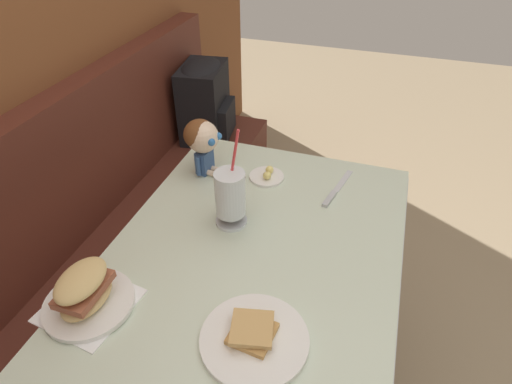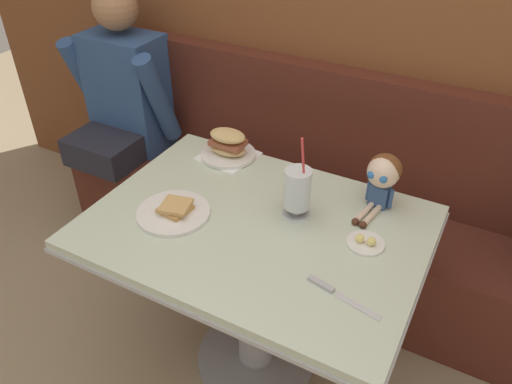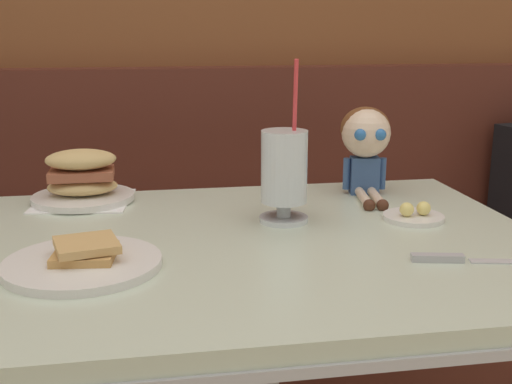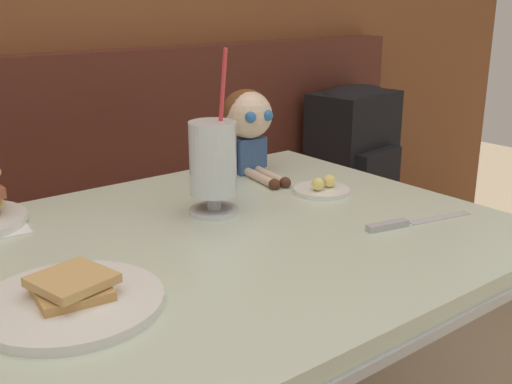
% 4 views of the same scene
% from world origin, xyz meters
% --- Properties ---
extents(booth_bench, '(2.60, 0.48, 1.00)m').
position_xyz_m(booth_bench, '(0.00, 0.81, 0.33)').
color(booth_bench, '#512319').
rests_on(booth_bench, ground).
extents(diner_table, '(1.11, 0.81, 0.74)m').
position_xyz_m(diner_table, '(0.00, 0.18, 0.54)').
color(diner_table, beige).
rests_on(diner_table, ground).
extents(toast_plate, '(0.25, 0.25, 0.04)m').
position_xyz_m(toast_plate, '(-0.27, 0.09, 0.75)').
color(toast_plate, white).
rests_on(toast_plate, diner_table).
extents(milkshake_glass, '(0.10, 0.10, 0.32)m').
position_xyz_m(milkshake_glass, '(0.10, 0.28, 0.84)').
color(milkshake_glass, silver).
rests_on(milkshake_glass, diner_table).
extents(sandwich_plate, '(0.22, 0.22, 0.12)m').
position_xyz_m(sandwich_plate, '(-0.30, 0.50, 0.79)').
color(sandwich_plate, white).
rests_on(sandwich_plate, diner_table).
extents(butter_saucer, '(0.12, 0.12, 0.04)m').
position_xyz_m(butter_saucer, '(0.36, 0.25, 0.75)').
color(butter_saucer, white).
rests_on(butter_saucer, diner_table).
extents(butter_knife, '(0.23, 0.07, 0.01)m').
position_xyz_m(butter_knife, '(0.33, 0.01, 0.74)').
color(butter_knife, silver).
rests_on(butter_knife, diner_table).
extents(seated_doll, '(0.13, 0.23, 0.20)m').
position_xyz_m(seated_doll, '(0.33, 0.47, 0.87)').
color(seated_doll, '#385689').
rests_on(seated_doll, diner_table).
extents(backpack, '(0.32, 0.28, 0.41)m').
position_xyz_m(backpack, '(1.03, 0.78, 0.66)').
color(backpack, black).
rests_on(backpack, booth_bench).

